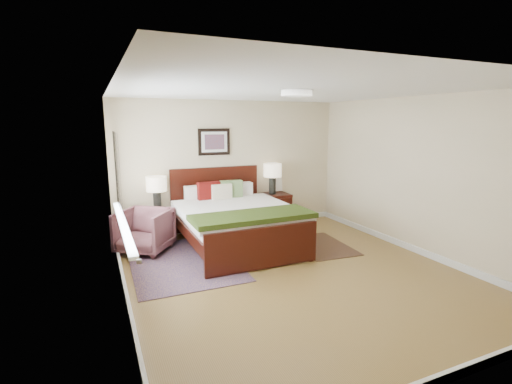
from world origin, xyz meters
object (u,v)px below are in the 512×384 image
Objects in this scene: nightstand_left at (158,217)px; armchair at (144,231)px; nightstand_right at (273,207)px; rug_persian at (183,262)px; lamp_left at (157,187)px; lamp_right at (273,173)px; bed at (235,214)px.

armchair is at bearing -119.94° from nightstand_left.
nightstand_left is 0.81× the size of nightstand_right.
nightstand_left is at bearing 96.20° from armchair.
nightstand_right is at bearing 48.13° from armchair.
armchair is 0.36× the size of rug_persian.
lamp_left is 0.89m from armchair.
nightstand_right is 1.09× the size of lamp_right.
armchair reaches higher than nightstand_right.
bed is 4.19× the size of nightstand_left.
nightstand_left is 0.69× the size of armchair.
armchair is at bearing -119.06° from lamp_left.
lamp_right is 0.78× the size of armchair.
bed is 1.44m from nightstand_right.
nightstand_right is at bearing 37.41° from bed.
armchair is at bearing -167.73° from lamp_right.
rug_persian is (-2.13, -1.26, -0.39)m from nightstand_right.
nightstand_left is at bearing 97.67° from rug_persian.
lamp_left reaches higher than nightstand_right.
nightstand_right is at bearing 0.16° from nightstand_left.
rug_persian is at bearing -158.74° from bed.
armchair is (-0.31, -0.56, -0.62)m from lamp_left.
rug_persian is (0.15, -1.27, -0.97)m from lamp_left.
lamp_right reaches higher than bed.
lamp_right is 2.71m from rug_persian.
armchair is at bearing -168.01° from nightstand_right.
armchair is (-2.59, -0.55, -0.04)m from nightstand_right.
nightstand_left reaches higher than rug_persian.
nightstand_right reaches higher than rug_persian.
lamp_left is at bearing 180.00° from lamp_right.
lamp_left is 2.28m from lamp_right.
lamp_left reaches higher than armchair.
lamp_right is 0.29× the size of rug_persian.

